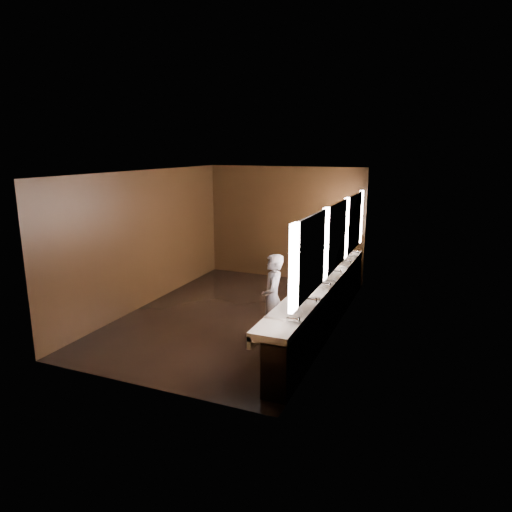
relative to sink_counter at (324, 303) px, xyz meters
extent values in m
plane|color=black|center=(-1.79, 0.00, -0.50)|extent=(6.00, 6.00, 0.00)
cube|color=#2D2D2B|center=(-1.79, 0.00, 2.30)|extent=(4.00, 6.00, 0.02)
cube|color=black|center=(-1.79, 3.00, 0.90)|extent=(4.00, 0.02, 2.80)
cube|color=black|center=(-1.79, -3.00, 0.90)|extent=(4.00, 0.02, 2.80)
cube|color=black|center=(-3.79, 0.00, 0.90)|extent=(0.02, 6.00, 2.80)
cube|color=black|center=(0.21, 0.00, 0.90)|extent=(0.02, 6.00, 2.80)
cube|color=black|center=(0.03, 0.00, -0.09)|extent=(0.36, 5.40, 0.81)
cube|color=silver|center=(-0.07, 0.00, 0.35)|extent=(0.55, 5.40, 0.12)
cube|color=silver|center=(-0.31, 0.00, 0.27)|extent=(0.06, 5.40, 0.18)
cylinder|color=silver|center=(0.12, -2.20, 0.49)|extent=(0.18, 0.04, 0.04)
cylinder|color=silver|center=(0.12, -1.32, 0.49)|extent=(0.18, 0.04, 0.04)
cylinder|color=silver|center=(0.12, -0.44, 0.49)|extent=(0.18, 0.04, 0.04)
cylinder|color=silver|center=(0.12, 0.44, 0.49)|extent=(0.18, 0.04, 0.04)
cylinder|color=silver|center=(0.12, 1.32, 0.49)|extent=(0.18, 0.04, 0.04)
cylinder|color=silver|center=(0.12, 2.20, 0.49)|extent=(0.18, 0.04, 0.04)
cube|color=white|center=(0.18, -2.40, 1.25)|extent=(0.06, 0.22, 1.15)
cube|color=white|center=(0.19, -1.60, 1.25)|extent=(0.03, 1.32, 1.15)
cube|color=white|center=(0.18, -0.80, 1.25)|extent=(0.06, 0.23, 1.15)
cube|color=white|center=(0.19, 0.00, 1.25)|extent=(0.03, 1.32, 1.15)
cube|color=white|center=(0.18, 0.80, 1.25)|extent=(0.06, 0.23, 1.15)
cube|color=white|center=(0.19, 1.60, 1.25)|extent=(0.03, 1.32, 1.15)
cube|color=white|center=(0.18, 2.40, 1.25)|extent=(0.06, 0.22, 1.15)
imported|color=#8FA6D5|center=(-0.65, -0.91, 0.27)|extent=(0.52, 0.64, 1.54)
cylinder|color=black|center=(-0.22, -1.18, -0.25)|extent=(0.38, 0.38, 0.50)
camera|label=1|loc=(1.86, -7.71, 2.72)|focal=32.00mm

